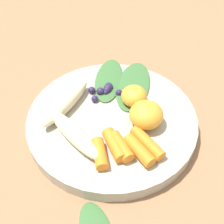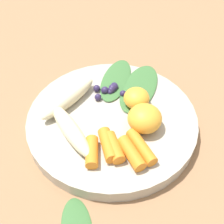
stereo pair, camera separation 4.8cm
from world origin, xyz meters
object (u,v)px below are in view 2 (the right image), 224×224
at_px(banana_peeled_right, 68,98).
at_px(orange_segment_near, 136,98).
at_px(bowl, 112,121).
at_px(banana_peeled_left, 71,130).

height_order(banana_peeled_right, orange_segment_near, orange_segment_near).
bearing_deg(bowl, banana_peeled_left, -178.40).
distance_m(bowl, orange_segment_near, 0.06).
xyz_separation_m(bowl, banana_peeled_right, (-0.05, 0.06, 0.03)).
relative_size(banana_peeled_left, banana_peeled_right, 1.00).
xyz_separation_m(bowl, banana_peeled_left, (-0.08, -0.00, 0.03)).
bearing_deg(bowl, banana_peeled_right, 126.42).
height_order(bowl, banana_peeled_left, banana_peeled_left).
distance_m(banana_peeled_left, orange_segment_near, 0.12).
bearing_deg(banana_peeled_right, orange_segment_near, 126.83).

